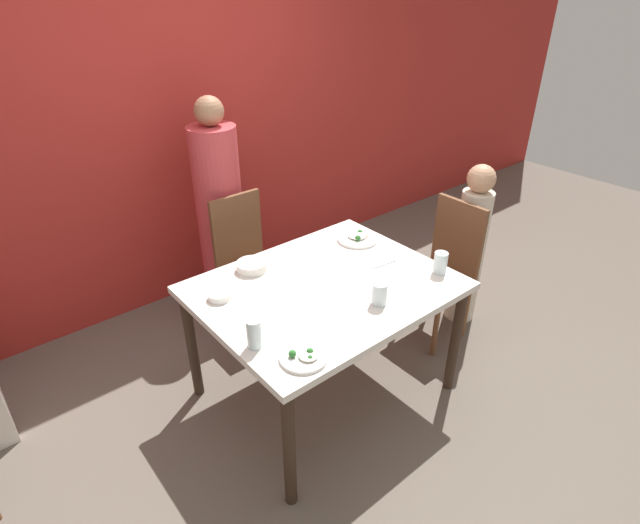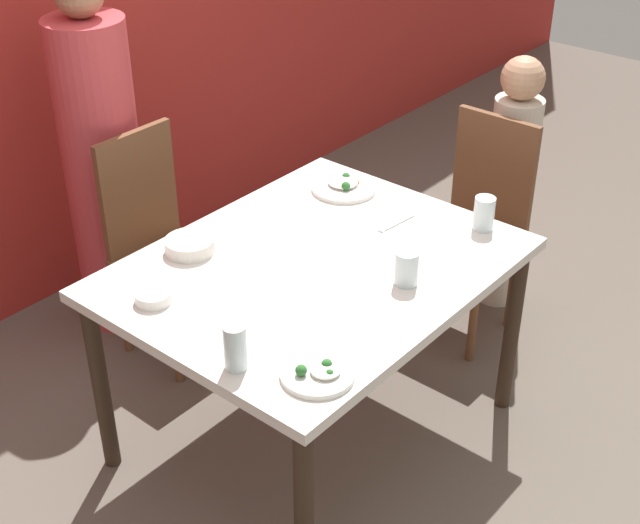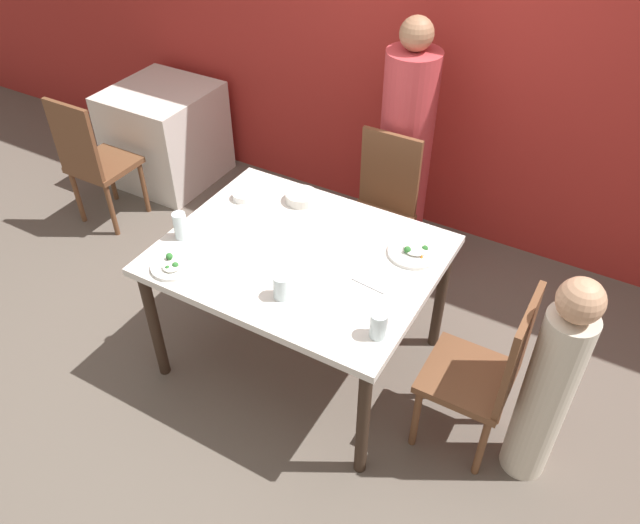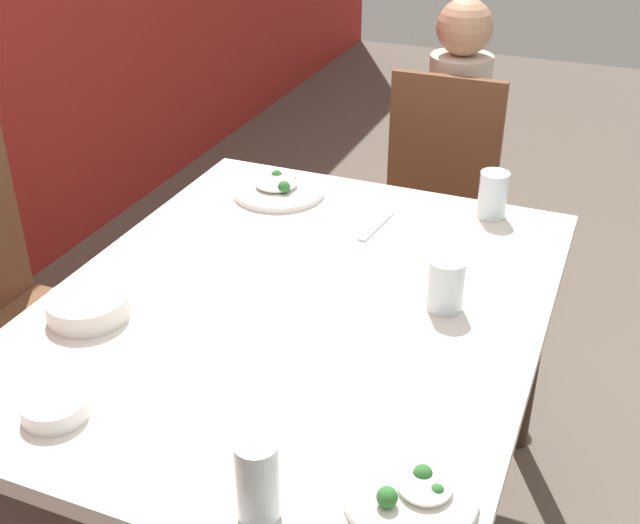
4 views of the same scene
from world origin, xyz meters
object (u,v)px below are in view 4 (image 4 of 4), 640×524
object	(u,v)px
chair_child_spot	(431,217)
glass_water_tall	(446,285)
person_child	(452,172)
bowl_curry	(88,306)
plate_rice_adult	(278,189)
chair_adult_spot	(13,307)

from	to	relation	value
chair_child_spot	glass_water_tall	xyz separation A→B (m)	(-0.92, -0.26, 0.32)
person_child	glass_water_tall	world-z (taller)	person_child
bowl_curry	glass_water_tall	bearing A→B (deg)	-65.45
person_child	glass_water_tall	size ratio (longest dim) A/B	9.84
person_child	plate_rice_adult	xyz separation A→B (m)	(-0.79, 0.32, 0.21)
person_child	chair_child_spot	bearing A→B (deg)	-180.00
person_child	chair_adult_spot	bearing A→B (deg)	143.24
chair_adult_spot	bowl_curry	bearing A→B (deg)	-118.06
plate_rice_adult	glass_water_tall	size ratio (longest dim) A/B	2.15
glass_water_tall	bowl_curry	bearing A→B (deg)	114.55
chair_child_spot	bowl_curry	world-z (taller)	chair_child_spot
glass_water_tall	chair_adult_spot	bearing A→B (deg)	92.82
chair_adult_spot	person_child	xyz separation A→B (m)	(1.25, -0.93, 0.06)
bowl_curry	plate_rice_adult	bearing A→B (deg)	-9.32
chair_child_spot	plate_rice_adult	bearing A→B (deg)	-121.96
bowl_curry	chair_child_spot	bearing A→B (deg)	-19.60
plate_rice_adult	glass_water_tall	xyz separation A→B (m)	(-0.40, -0.58, 0.05)
chair_adult_spot	plate_rice_adult	distance (m)	0.81
chair_adult_spot	bowl_curry	world-z (taller)	chair_adult_spot
chair_adult_spot	glass_water_tall	bearing A→B (deg)	-87.18
chair_child_spot	plate_rice_adult	world-z (taller)	chair_child_spot
chair_adult_spot	person_child	size ratio (longest dim) A/B	0.82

